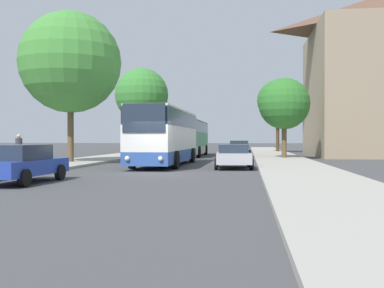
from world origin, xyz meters
TOP-DOWN VIEW (x-y plane):
  - ground_plane at (0.00, 0.00)m, footprint 300.00×300.00m
  - sidewalk_left at (-7.00, 0.00)m, footprint 4.00×120.00m
  - sidewalk_right at (7.00, 0.00)m, footprint 4.00×120.00m
  - bus_front at (-0.61, 5.94)m, footprint 2.79×11.34m
  - bus_middle at (-1.05, 20.88)m, footprint 2.82×11.59m
  - parked_car_left_curb at (-3.86, -5.72)m, footprint 2.05×4.35m
  - parked_car_right_near at (3.65, 3.61)m, footprint 2.21×4.36m
  - parked_car_right_far at (3.69, 19.53)m, footprint 2.06×3.97m
  - pedestrian_waiting_far at (-7.88, 1.59)m, footprint 0.36×0.36m
  - tree_left_near at (-7.93, 30.28)m, footprint 6.26×6.26m
  - tree_left_far at (-7.12, 6.89)m, footprint 6.62×6.62m
  - tree_right_near at (7.34, 15.13)m, footprint 4.10×4.10m
  - tree_right_mid at (8.04, 33.66)m, footprint 4.93×4.93m

SIDE VIEW (x-z plane):
  - ground_plane at x=0.00m, z-range 0.00..0.00m
  - sidewalk_left at x=-7.00m, z-range 0.00..0.15m
  - sidewalk_right at x=7.00m, z-range 0.00..0.15m
  - parked_car_right_near at x=3.65m, z-range 0.04..1.37m
  - parked_car_left_curb at x=-3.86m, z-range 0.03..1.45m
  - parked_car_right_far at x=3.69m, z-range 0.03..1.51m
  - pedestrian_waiting_far at x=-7.88m, z-range 0.16..1.91m
  - bus_middle at x=-1.05m, z-range 0.12..3.43m
  - bus_front at x=-0.61m, z-range 0.11..3.54m
  - tree_right_near at x=7.34m, z-range 1.26..7.61m
  - tree_right_mid at x=8.04m, z-range 1.96..10.56m
  - tree_left_far at x=-7.12m, z-range 1.74..11.56m
  - tree_left_near at x=-7.93m, z-range 1.90..11.69m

